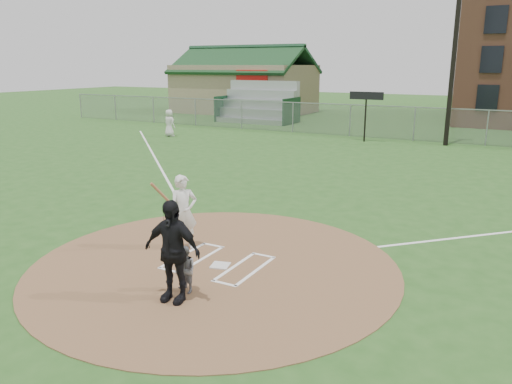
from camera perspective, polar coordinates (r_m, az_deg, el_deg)
The scene contains 14 objects.
ground at distance 11.62m, azimuth -4.75°, elevation -8.40°, with size 140.00×140.00×0.00m, color #244F1B.
dirt_circle at distance 11.62m, azimuth -4.75°, elevation -8.35°, with size 8.40×8.40×0.02m, color brown.
home_plate at distance 11.54m, azimuth -4.10°, elevation -8.37°, with size 0.40×0.40×0.03m, color silver.
foul_line_third at distance 23.76m, azimuth -11.14°, elevation 3.25°, with size 0.10×24.00×0.01m, color white.
catcher at distance 10.20m, azimuth -8.09°, elevation -8.78°, with size 0.47×0.37×0.97m, color slate.
umpire at distance 9.72m, azimuth -9.57°, elevation -6.66°, with size 1.19×0.49×2.03m, color black.
ondeck_player at distance 32.51m, azimuth -9.87°, elevation 7.77°, with size 0.83×0.54×1.70m, color silver.
batters_boxes at distance 11.73m, azimuth -4.35°, elevation -8.04°, with size 2.08×1.88×0.01m.
batter_at_plate at distance 12.41m, azimuth -8.29°, elevation -2.30°, with size 0.87×1.08×1.87m.
outfield_fence at distance 31.68m, azimuth 17.64°, elevation 7.45°, with size 56.08×0.08×2.03m.
bleachers at distance 40.01m, azimuth 0.13°, elevation 10.26°, with size 6.08×3.20×3.20m.
clubhouse at distance 48.31m, azimuth -1.29°, elevation 11.92°, with size 12.20×8.71×6.23m.
light_pole at distance 30.26m, azimuth 21.98°, elevation 17.44°, with size 1.20×0.30×12.22m.
scoreboard_sign at distance 30.40m, azimuth 12.48°, elevation 10.11°, with size 2.00×0.10×2.93m.
Camera 1 is at (5.92, -8.93, 4.50)m, focal length 35.00 mm.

